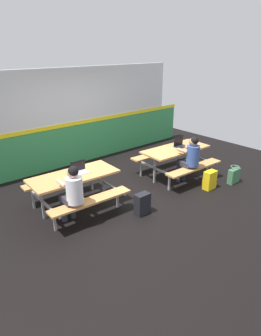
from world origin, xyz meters
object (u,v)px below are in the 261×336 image
object	(u,v)px
student_nearer	(72,191)
backpack_dark	(210,180)
satchel_spare	(142,204)
tote_bag_bright	(234,175)
picnic_table_left	(74,182)
laptop_silver	(80,170)
laptop_dark	(180,145)
picnic_table_right	(175,155)
student_further	(190,157)

from	to	relation	value
student_nearer	backpack_dark	distance (m)	3.28
student_nearer	satchel_spare	distance (m)	1.41
tote_bag_bright	picnic_table_left	bearing A→B (deg)	157.84
laptop_silver	laptop_dark	distance (m)	2.80
backpack_dark	tote_bag_bright	bearing A→B (deg)	-15.08
picnic_table_right	backpack_dark	world-z (taller)	picnic_table_right
picnic_table_right	laptop_dark	distance (m)	0.29
student_nearer	laptop_dark	distance (m)	3.33
picnic_table_right	satchel_spare	size ratio (longest dim) A/B	4.04
picnic_table_right	tote_bag_bright	size ratio (longest dim) A/B	4.13
picnic_table_left	picnic_table_right	size ratio (longest dim) A/B	1.00
backpack_dark	tote_bag_bright	xyz separation A→B (m)	(0.72, -0.19, -0.02)
picnic_table_left	laptop_dark	world-z (taller)	laptop_dark
student_nearer	tote_bag_bright	bearing A→B (deg)	-13.05
student_further	picnic_table_left	bearing A→B (deg)	163.63
picnic_table_right	laptop_silver	xyz separation A→B (m)	(-2.60, 0.25, 0.21)
laptop_dark	picnic_table_left	bearing A→B (deg)	176.20
student_further	tote_bag_bright	size ratio (longest dim) A/B	2.81
picnic_table_right	laptop_dark	xyz separation A→B (m)	(0.20, 0.03, 0.21)
tote_bag_bright	student_nearer	bearing A→B (deg)	166.95
backpack_dark	satchel_spare	distance (m)	1.96
student_nearer	satchel_spare	bearing A→B (deg)	-22.98
student_nearer	laptop_dark	bearing A→B (deg)	5.93
backpack_dark	satchel_spare	bearing A→B (deg)	174.39
picnic_table_left	picnic_table_right	xyz separation A→B (m)	(2.77, -0.22, 0.00)
laptop_dark	tote_bag_bright	bearing A→B (deg)	-65.12
laptop_silver	student_nearer	bearing A→B (deg)	-131.86
student_further	backpack_dark	world-z (taller)	student_further
student_nearer	satchel_spare	xyz separation A→B (m)	(1.22, -0.52, -0.49)
picnic_table_right	satchel_spare	xyz separation A→B (m)	(-1.89, -0.83, -0.36)
laptop_dark	backpack_dark	size ratio (longest dim) A/B	0.75
tote_bag_bright	backpack_dark	bearing A→B (deg)	164.92
student_further	laptop_silver	size ratio (longest dim) A/B	3.65
laptop_silver	backpack_dark	distance (m)	3.00
picnic_table_right	student_further	bearing A→B (deg)	-102.57
tote_bag_bright	satchel_spare	world-z (taller)	satchel_spare
student_further	tote_bag_bright	world-z (taller)	student_further
student_nearer	student_further	bearing A→B (deg)	-4.51
laptop_dark	student_nearer	bearing A→B (deg)	-174.07
student_nearer	laptop_dark	xyz separation A→B (m)	(3.31, 0.34, 0.08)
laptop_silver	student_further	bearing A→B (deg)	-18.01
satchel_spare	laptop_dark	bearing A→B (deg)	22.36
laptop_silver	satchel_spare	distance (m)	1.42
student_further	satchel_spare	bearing A→B (deg)	-171.01
picnic_table_right	laptop_silver	size ratio (longest dim) A/B	5.38
picnic_table_left	backpack_dark	size ratio (longest dim) A/B	4.04
picnic_table_right	student_nearer	bearing A→B (deg)	-174.20
student_nearer	picnic_table_left	bearing A→B (deg)	57.38
picnic_table_left	satchel_spare	size ratio (longest dim) A/B	4.04
laptop_silver	satchel_spare	bearing A→B (deg)	-56.95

